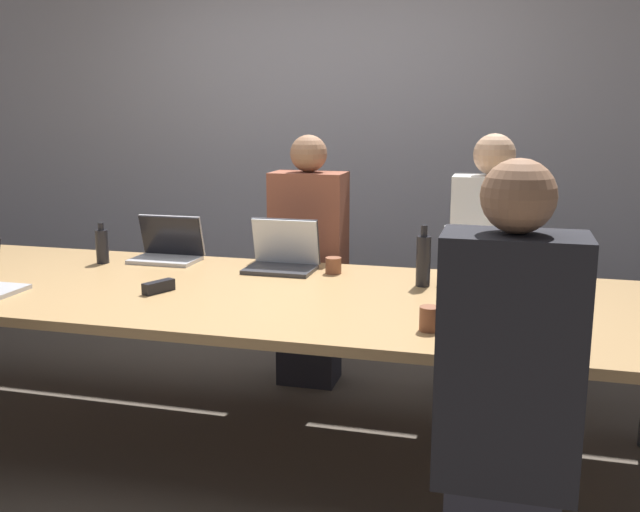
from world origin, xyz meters
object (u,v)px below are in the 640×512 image
object	(u,v)px
laptop_far_center	(283,255)
person_far_center	(309,266)
laptop_far_right	(478,267)
cup_far_center	(333,266)
bottle_far_right	(423,260)
person_near_right	(506,409)
person_far_right	(489,272)
stapler	(159,287)
laptop_near_right	(497,318)
cup_near_right	(429,319)
bottle_far_midleft	(102,246)
laptop_far_midleft	(168,248)

from	to	relation	value
laptop_far_center	person_far_center	xyz separation A→B (m)	(0.02, 0.40, -0.14)
laptop_far_right	cup_far_center	size ratio (longest dim) A/B	4.04
bottle_far_right	person_near_right	world-z (taller)	person_near_right
laptop_far_right	person_far_right	distance (m)	0.51
stapler	laptop_near_right	bearing A→B (deg)	12.67
person_far_right	laptop_near_right	world-z (taller)	person_far_right
person_near_right	laptop_far_center	world-z (taller)	person_near_right
person_far_right	cup_near_right	world-z (taller)	person_far_right
bottle_far_right	person_far_center	xyz separation A→B (m)	(-0.69, 0.56, -0.19)
person_far_center	laptop_far_right	bearing A→B (deg)	-25.46
person_far_right	person_far_center	xyz separation A→B (m)	(-0.97, -0.05, -0.01)
laptop_far_right	bottle_far_midleft	world-z (taller)	laptop_far_right
person_near_right	cup_near_right	world-z (taller)	person_near_right
cup_far_center	laptop_far_right	bearing A→B (deg)	-1.79
laptop_far_center	laptop_far_midleft	size ratio (longest dim) A/B	0.98
bottle_far_right	person_near_right	size ratio (longest dim) A/B	0.20
laptop_far_center	cup_near_right	bearing A→B (deg)	-44.90
laptop_far_right	person_far_right	xyz separation A→B (m)	(0.04, 0.49, -0.13)
laptop_near_right	laptop_far_center	bearing A→B (deg)	-39.09
bottle_far_right	stapler	world-z (taller)	bottle_far_right
laptop_far_right	person_far_center	bearing A→B (deg)	154.54
laptop_far_midleft	bottle_far_right	bearing A→B (deg)	-8.68
cup_near_right	bottle_far_midleft	xyz separation A→B (m)	(-1.76, 0.72, 0.05)
person_near_right	laptop_far_midleft	bearing A→B (deg)	-37.81
person_far_right	laptop_far_center	distance (m)	1.09
person_far_right	laptop_near_right	xyz separation A→B (m)	(0.06, -1.30, 0.13)
laptop_far_right	laptop_near_right	size ratio (longest dim) A/B	0.99
laptop_far_center	laptop_far_right	bearing A→B (deg)	-2.44
laptop_near_right	bottle_far_midleft	bearing A→B (deg)	-20.74
laptop_near_right	bottle_far_midleft	world-z (taller)	laptop_near_right
cup_far_center	laptop_far_center	bearing A→B (deg)	175.87
laptop_far_right	laptop_near_right	bearing A→B (deg)	-82.74
laptop_far_right	person_near_right	world-z (taller)	person_near_right
bottle_far_midleft	stapler	xyz separation A→B (m)	(0.56, -0.47, -0.07)
laptop_far_right	cup_far_center	world-z (taller)	laptop_far_right
bottle_far_right	stapler	distance (m)	1.18
laptop_near_right	person_near_right	world-z (taller)	person_near_right
bottle_far_midleft	laptop_near_right	bearing A→B (deg)	-20.74
bottle_far_right	laptop_near_right	world-z (taller)	bottle_far_right
laptop_far_right	bottle_far_midleft	bearing A→B (deg)	-178.32
person_near_right	laptop_far_center	xyz separation A→B (m)	(-1.09, 1.30, 0.13)
bottle_far_right	laptop_far_right	bearing A→B (deg)	25.97
laptop_near_right	stapler	bearing A→B (deg)	-11.23
person_far_center	laptop_far_center	bearing A→B (deg)	-92.87
person_far_right	cup_near_right	distance (m)	1.28
person_far_right	bottle_far_right	distance (m)	0.69
laptop_far_center	cup_far_center	world-z (taller)	laptop_far_center
laptop_far_center	person_far_center	size ratio (longest dim) A/B	0.25
laptop_near_right	cup_far_center	bearing A→B (deg)	-46.65
laptop_far_right	laptop_far_midleft	size ratio (longest dim) A/B	0.91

